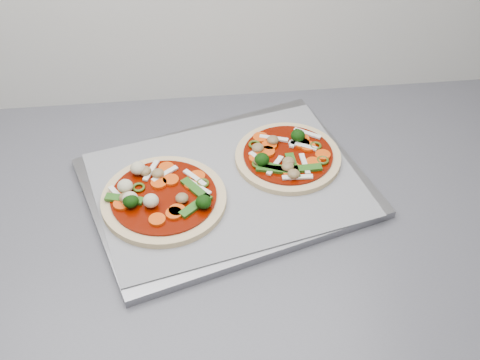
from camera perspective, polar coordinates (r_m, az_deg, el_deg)
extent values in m
cube|color=silver|center=(1.51, 18.46, -13.63)|extent=(3.60, 0.60, 0.86)
cube|color=gray|center=(1.06, -1.11, -0.65)|extent=(0.50, 0.43, 0.01)
cube|color=gray|center=(1.05, -1.12, -0.34)|extent=(0.46, 0.38, 0.00)
cylinder|color=#E1C18A|center=(1.02, -6.51, -1.68)|extent=(0.19, 0.19, 0.01)
cylinder|color=#6D0A00|center=(1.02, -6.54, -1.40)|extent=(0.16, 0.16, 0.00)
ellipsoid|color=olive|center=(1.01, -9.74, -1.50)|extent=(0.03, 0.03, 0.01)
cube|color=#295E16|center=(1.02, -9.86, -1.61)|extent=(0.06, 0.03, 0.00)
cube|color=white|center=(1.02, -10.36, -1.31)|extent=(0.03, 0.04, 0.00)
ellipsoid|color=olive|center=(1.00, -4.98, -1.55)|extent=(0.03, 0.03, 0.01)
ellipsoid|color=beige|center=(1.01, -9.37, -1.57)|extent=(0.03, 0.03, 0.02)
ellipsoid|color=beige|center=(1.03, -9.77, -0.52)|extent=(0.03, 0.03, 0.02)
ellipsoid|color=olive|center=(1.05, -7.03, 0.56)|extent=(0.03, 0.03, 0.01)
ellipsoid|color=beige|center=(1.05, -8.71, 1.00)|extent=(0.03, 0.03, 0.02)
ellipsoid|color=#113709|center=(1.00, -9.31, -1.79)|extent=(0.03, 0.03, 0.02)
torus|color=#374D11|center=(1.03, -8.64, -0.62)|extent=(0.03, 0.03, 0.00)
ellipsoid|color=olive|center=(1.05, -8.11, 0.76)|extent=(0.03, 0.03, 0.01)
cylinder|color=#FB3800|center=(1.04, -3.67, 0.32)|extent=(0.03, 0.03, 0.00)
cylinder|color=#FB3800|center=(1.04, -5.92, 0.02)|extent=(0.03, 0.03, 0.00)
ellipsoid|color=beige|center=(1.00, -7.62, -1.77)|extent=(0.03, 0.03, 0.02)
cube|color=white|center=(1.06, -7.60, 0.81)|extent=(0.03, 0.05, 0.00)
cube|color=#295E16|center=(1.02, -3.82, -0.81)|extent=(0.04, 0.06, 0.00)
cube|color=white|center=(1.04, -3.86, 0.17)|extent=(0.04, 0.04, 0.00)
cylinder|color=#FB3800|center=(1.04, -6.94, -0.25)|extent=(0.03, 0.03, 0.00)
cylinder|color=#FB3800|center=(1.06, -6.29, 1.05)|extent=(0.03, 0.03, 0.00)
cylinder|color=#FB3800|center=(0.99, -5.66, -2.85)|extent=(0.04, 0.04, 0.00)
cylinder|color=#FB3800|center=(0.99, -5.39, -2.59)|extent=(0.03, 0.03, 0.00)
torus|color=#374D11|center=(1.03, -3.21, -0.26)|extent=(0.03, 0.03, 0.00)
cylinder|color=#FB3800|center=(0.98, -7.09, -3.36)|extent=(0.03, 0.03, 0.00)
cylinder|color=#FB3800|center=(1.03, -4.11, -0.35)|extent=(0.03, 0.03, 0.00)
cube|color=white|center=(1.02, -3.58, -0.59)|extent=(0.04, 0.04, 0.00)
cube|color=white|center=(1.05, -6.44, 0.52)|extent=(0.04, 0.04, 0.00)
cylinder|color=#FB3800|center=(1.01, -10.08, -2.03)|extent=(0.03, 0.03, 0.00)
cube|color=#295E16|center=(0.99, -3.81, -2.19)|extent=(0.05, 0.05, 0.00)
ellipsoid|color=#113709|center=(0.99, -3.14, -1.87)|extent=(0.02, 0.02, 0.02)
cylinder|color=#FB3800|center=(1.03, -9.90, -1.19)|extent=(0.03, 0.03, 0.00)
cylinder|color=#E1C18A|center=(1.09, 4.11, 1.94)|extent=(0.24, 0.24, 0.01)
cylinder|color=#6D0A00|center=(1.09, 4.12, 2.19)|extent=(0.20, 0.20, 0.00)
ellipsoid|color=#113709|center=(1.11, 4.97, 3.81)|extent=(0.03, 0.03, 0.02)
cylinder|color=#FB3800|center=(1.07, 6.26, 1.49)|extent=(0.03, 0.03, 0.00)
cylinder|color=#FB3800|center=(1.10, 5.83, 2.87)|extent=(0.03, 0.03, 0.00)
cube|color=white|center=(1.10, 5.38, 2.92)|extent=(0.05, 0.03, 0.00)
ellipsoid|color=olive|center=(1.06, 4.16, 1.57)|extent=(0.03, 0.03, 0.01)
cylinder|color=#FB3800|center=(1.11, 5.32, 3.13)|extent=(0.04, 0.04, 0.00)
torus|color=#374D11|center=(1.06, 1.55, 1.40)|extent=(0.03, 0.03, 0.00)
ellipsoid|color=olive|center=(1.05, 4.09, 1.14)|extent=(0.03, 0.03, 0.01)
cylinder|color=#FB3800|center=(1.05, 4.37, 0.62)|extent=(0.03, 0.03, 0.00)
cylinder|color=#FB3800|center=(1.06, 4.49, 1.04)|extent=(0.03, 0.03, 0.00)
cube|color=white|center=(1.11, 2.90, 3.57)|extent=(0.05, 0.02, 0.00)
ellipsoid|color=olive|center=(1.04, 4.60, 0.53)|extent=(0.02, 0.02, 0.01)
cube|color=#295E16|center=(1.05, 2.96, 0.91)|extent=(0.06, 0.03, 0.00)
cylinder|color=#FB3800|center=(1.09, 7.08, 2.14)|extent=(0.03, 0.03, 0.00)
cube|color=#295E16|center=(1.06, 3.19, 1.02)|extent=(0.06, 0.04, 0.00)
cube|color=white|center=(1.07, 1.73, 1.72)|extent=(0.03, 0.04, 0.00)
cylinder|color=#FB3800|center=(1.12, 5.31, 3.49)|extent=(0.03, 0.03, 0.00)
torus|color=#374D11|center=(1.08, 7.07, 1.68)|extent=(0.02, 0.02, 0.00)
cylinder|color=#FB3800|center=(1.11, 1.75, 3.66)|extent=(0.03, 0.03, 0.00)
ellipsoid|color=#113709|center=(1.06, 1.88, 1.77)|extent=(0.03, 0.03, 0.02)
cube|color=#295E16|center=(1.06, 5.45, 0.98)|extent=(0.06, 0.02, 0.00)
cylinder|color=#FB3800|center=(1.10, 2.51, 2.98)|extent=(0.03, 0.03, 0.00)
cylinder|color=#FB3800|center=(1.09, 2.35, 2.45)|extent=(0.04, 0.04, 0.00)
cube|color=white|center=(1.13, 5.78, 3.98)|extent=(0.04, 0.03, 0.00)
ellipsoid|color=olive|center=(1.10, 2.82, 3.42)|extent=(0.03, 0.03, 0.01)
cube|color=white|center=(1.12, 4.67, 3.58)|extent=(0.03, 0.05, 0.00)
ellipsoid|color=olive|center=(1.06, 1.70, 1.65)|extent=(0.02, 0.02, 0.01)
ellipsoid|color=olive|center=(1.09, 1.53, 2.77)|extent=(0.02, 0.02, 0.01)
cube|color=white|center=(1.06, 2.99, 1.25)|extent=(0.03, 0.04, 0.00)
torus|color=#374D11|center=(1.10, 6.47, 2.92)|extent=(0.03, 0.03, 0.00)
torus|color=#374D11|center=(1.10, 1.25, 3.06)|extent=(0.03, 0.03, 0.00)
cube|color=white|center=(1.07, 5.54, 1.38)|extent=(0.01, 0.05, 0.00)
cylinder|color=#FB3800|center=(1.07, 1.42, 1.91)|extent=(0.03, 0.03, 0.00)
cube|color=white|center=(1.04, 4.93, 0.25)|extent=(0.05, 0.01, 0.00)
cube|color=#295E16|center=(1.06, 4.52, 1.22)|extent=(0.02, 0.06, 0.00)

